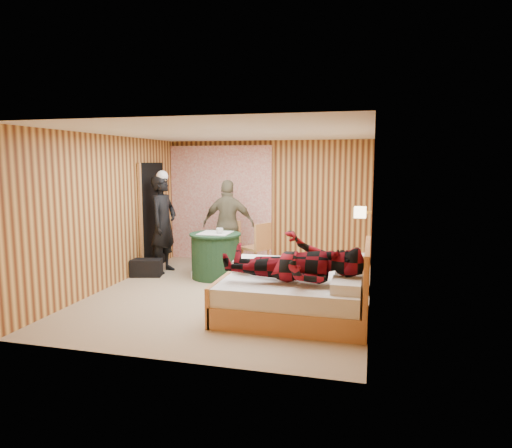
% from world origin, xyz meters
% --- Properties ---
extents(floor, '(4.20, 5.00, 0.01)m').
position_xyz_m(floor, '(0.00, 0.00, 0.00)').
color(floor, tan).
rests_on(floor, ground).
extents(ceiling, '(4.20, 5.00, 0.01)m').
position_xyz_m(ceiling, '(0.00, 0.00, 2.50)').
color(ceiling, white).
rests_on(ceiling, wall_back).
extents(wall_back, '(4.20, 0.02, 2.50)m').
position_xyz_m(wall_back, '(0.00, 2.50, 1.25)').
color(wall_back, '#EBB45A').
rests_on(wall_back, floor).
extents(wall_left, '(0.02, 5.00, 2.50)m').
position_xyz_m(wall_left, '(-2.10, 0.00, 1.25)').
color(wall_left, '#EBB45A').
rests_on(wall_left, floor).
extents(wall_right, '(0.02, 5.00, 2.50)m').
position_xyz_m(wall_right, '(2.10, 0.00, 1.25)').
color(wall_right, '#EBB45A').
rests_on(wall_right, floor).
extents(curtain, '(2.20, 0.08, 2.40)m').
position_xyz_m(curtain, '(-1.00, 2.43, 1.20)').
color(curtain, white).
rests_on(curtain, floor).
extents(doorway, '(0.06, 0.90, 2.05)m').
position_xyz_m(doorway, '(-2.06, 1.40, 1.02)').
color(doorway, black).
rests_on(doorway, floor).
extents(wall_lamp, '(0.26, 0.24, 0.16)m').
position_xyz_m(wall_lamp, '(1.92, 0.45, 1.30)').
color(wall_lamp, gold).
rests_on(wall_lamp, wall_right).
extents(bed, '(1.95, 1.49, 1.02)m').
position_xyz_m(bed, '(1.13, -0.80, 0.30)').
color(bed, tan).
rests_on(bed, floor).
extents(nightstand, '(0.44, 0.60, 0.58)m').
position_xyz_m(nightstand, '(1.88, 0.70, 0.30)').
color(nightstand, tan).
rests_on(nightstand, floor).
extents(round_table, '(0.92, 0.92, 0.82)m').
position_xyz_m(round_table, '(-0.60, 0.92, 0.41)').
color(round_table, '#1F4329').
rests_on(round_table, floor).
extents(chair_far, '(0.46, 0.46, 0.93)m').
position_xyz_m(chair_far, '(-0.59, 1.65, 0.54)').
color(chair_far, tan).
rests_on(chair_far, floor).
extents(chair_near, '(0.58, 0.58, 0.94)m').
position_xyz_m(chair_near, '(0.06, 1.48, 0.55)').
color(chair_near, tan).
rests_on(chair_near, floor).
extents(duffel_bag, '(0.60, 0.42, 0.31)m').
position_xyz_m(duffel_bag, '(-1.85, 0.70, 0.16)').
color(duffel_bag, black).
rests_on(duffel_bag, floor).
extents(sneaker_left, '(0.31, 0.20, 0.13)m').
position_xyz_m(sneaker_left, '(-0.85, 0.74, 0.06)').
color(sneaker_left, silver).
rests_on(sneaker_left, floor).
extents(sneaker_right, '(0.27, 0.17, 0.11)m').
position_xyz_m(sneaker_right, '(0.02, 1.06, 0.06)').
color(sneaker_right, silver).
rests_on(sneaker_right, floor).
extents(woman_standing, '(0.51, 0.71, 1.83)m').
position_xyz_m(woman_standing, '(-1.68, 1.10, 0.91)').
color(woman_standing, black).
rests_on(woman_standing, floor).
extents(man_at_table, '(1.05, 0.52, 1.72)m').
position_xyz_m(man_at_table, '(-0.60, 1.69, 0.86)').
color(man_at_table, brown).
rests_on(man_at_table, floor).
extents(man_on_bed, '(0.86, 0.67, 1.77)m').
position_xyz_m(man_on_bed, '(1.15, -1.03, 0.94)').
color(man_on_bed, maroon).
rests_on(man_on_bed, bed).
extents(book_lower, '(0.21, 0.25, 0.02)m').
position_xyz_m(book_lower, '(1.88, 0.65, 0.59)').
color(book_lower, silver).
rests_on(book_lower, nightstand).
extents(book_upper, '(0.23, 0.27, 0.02)m').
position_xyz_m(book_upper, '(1.88, 0.65, 0.61)').
color(book_upper, silver).
rests_on(book_upper, nightstand).
extents(cup_nightstand, '(0.13, 0.13, 0.09)m').
position_xyz_m(cup_nightstand, '(1.88, 0.83, 0.62)').
color(cup_nightstand, silver).
rests_on(cup_nightstand, nightstand).
extents(cup_table, '(0.16, 0.16, 0.10)m').
position_xyz_m(cup_table, '(-0.50, 0.87, 0.86)').
color(cup_table, silver).
rests_on(cup_table, round_table).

